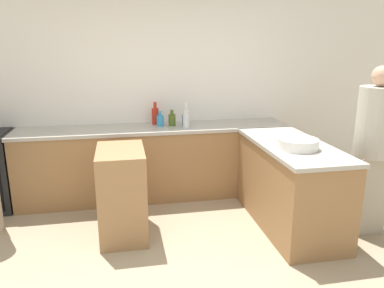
% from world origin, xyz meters
% --- Properties ---
extents(wall_back, '(8.00, 0.06, 2.70)m').
position_xyz_m(wall_back, '(0.00, 2.30, 1.35)').
color(wall_back, white).
rests_on(wall_back, ground_plane).
extents(counter_back, '(3.37, 0.63, 0.91)m').
position_xyz_m(counter_back, '(0.00, 1.97, 0.46)').
color(counter_back, olive).
rests_on(counter_back, ground_plane).
extents(counter_peninsula, '(0.69, 1.57, 0.91)m').
position_xyz_m(counter_peninsula, '(1.34, 0.90, 0.46)').
color(counter_peninsula, olive).
rests_on(counter_peninsula, ground_plane).
extents(island_table, '(0.46, 0.72, 0.91)m').
position_xyz_m(island_table, '(-0.43, 1.02, 0.46)').
color(island_table, '#997047').
rests_on(island_table, ground_plane).
extents(mixing_bowl, '(0.39, 0.39, 0.10)m').
position_xyz_m(mixing_bowl, '(1.29, 0.70, 0.97)').
color(mixing_bowl, white).
rests_on(mixing_bowl, counter_peninsula).
extents(water_bottle_blue, '(0.08, 0.08, 0.19)m').
position_xyz_m(water_bottle_blue, '(0.39, 1.99, 0.99)').
color(water_bottle_blue, '#386BB7').
rests_on(water_bottle_blue, counter_back).
extents(dish_soap_bottle, '(0.09, 0.09, 0.19)m').
position_xyz_m(dish_soap_bottle, '(0.08, 2.00, 0.99)').
color(dish_soap_bottle, '#338CBF').
rests_on(dish_soap_bottle, counter_back).
extents(vinegar_bottle_clear, '(0.08, 0.08, 0.32)m').
position_xyz_m(vinegar_bottle_clear, '(0.38, 1.81, 1.04)').
color(vinegar_bottle_clear, silver).
rests_on(vinegar_bottle_clear, counter_back).
extents(hot_sauce_bottle, '(0.09, 0.09, 0.28)m').
position_xyz_m(hot_sauce_bottle, '(0.03, 2.13, 1.03)').
color(hot_sauce_bottle, red).
rests_on(hot_sauce_bottle, counter_back).
extents(olive_oil_bottle, '(0.09, 0.09, 0.20)m').
position_xyz_m(olive_oil_bottle, '(0.23, 1.99, 0.99)').
color(olive_oil_bottle, '#475B1E').
rests_on(olive_oil_bottle, counter_back).
extents(person_at_peninsula, '(0.38, 0.38, 1.72)m').
position_xyz_m(person_at_peninsula, '(2.07, 0.61, 0.92)').
color(person_at_peninsula, '#ADA38E').
rests_on(person_at_peninsula, ground_plane).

